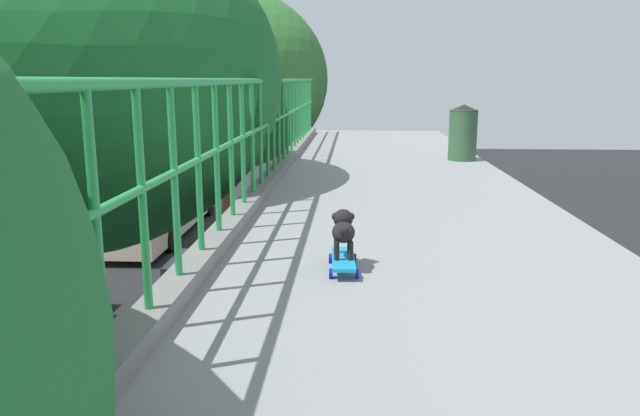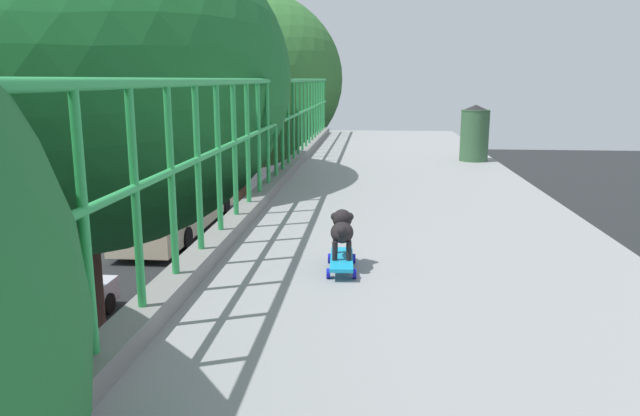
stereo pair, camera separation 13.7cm
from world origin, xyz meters
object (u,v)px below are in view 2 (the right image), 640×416
car_yellow_cab_fifth (114,396)px  city_bus (179,192)px  car_red_taxi_seventh (213,278)px  toy_skateboard (342,260)px  litter_bin (475,132)px  car_silver_sixth (58,307)px  small_dog (342,229)px

car_yellow_cab_fifth → city_bus: city_bus is taller
car_red_taxi_seventh → toy_skateboard: 15.46m
car_yellow_cab_fifth → litter_bin: size_ratio=4.70×
car_silver_sixth → car_yellow_cab_fifth: bearing=-51.7°
car_red_taxi_seventh → toy_skateboard: (4.78, -13.85, 4.93)m
car_yellow_cab_fifth → car_silver_sixth: car_yellow_cab_fifth is taller
small_dog → litter_bin: size_ratio=0.40×
car_yellow_cab_fifth → car_red_taxi_seventh: 7.39m
city_bus → litter_bin: litter_bin is taller
car_red_taxi_seventh → litter_bin: litter_bin is taller
car_yellow_cab_fifth → litter_bin: litter_bin is taller
litter_bin → car_red_taxi_seventh: bearing=129.8°
car_silver_sixth → car_red_taxi_seventh: (3.58, 2.87, -0.03)m
car_yellow_cab_fifth → car_silver_sixth: 5.76m
small_dog → litter_bin: (1.82, 5.87, 0.18)m
toy_skateboard → small_dog: size_ratio=1.51×
car_yellow_cab_fifth → toy_skateboard: toy_skateboard is taller
city_bus → small_dog: (8.48, -22.08, 3.95)m
car_red_taxi_seventh → litter_bin: size_ratio=5.05×
car_red_taxi_seventh → small_dog: small_dog is taller
city_bus → car_red_taxi_seventh: bearing=-65.9°
car_yellow_cab_fifth → car_red_taxi_seventh: (0.01, 7.39, -0.06)m
toy_skateboard → small_dog: (-0.00, 0.06, 0.21)m
car_yellow_cab_fifth → small_dog: 9.48m
litter_bin → city_bus: bearing=122.5°
small_dog → litter_bin: bearing=72.8°
small_dog → car_silver_sixth: bearing=127.4°
small_dog → litter_bin: 6.15m
car_yellow_cab_fifth → small_dog: size_ratio=11.83×
car_red_taxi_seventh → toy_skateboard: toy_skateboard is taller
car_yellow_cab_fifth → car_red_taxi_seventh: size_ratio=0.93×
car_red_taxi_seventh → litter_bin: (6.60, -7.92, 5.32)m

